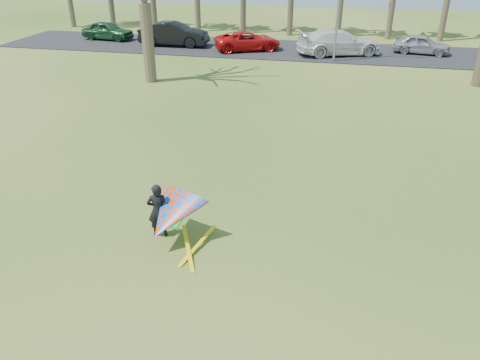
% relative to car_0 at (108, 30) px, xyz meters
% --- Properties ---
extents(ground, '(100.00, 100.00, 0.00)m').
position_rel_car_0_xyz_m(ground, '(15.89, -25.69, -0.76)').
color(ground, '#1E5111').
rests_on(ground, ground).
extents(parking_strip, '(46.00, 7.00, 0.06)m').
position_rel_car_0_xyz_m(parking_strip, '(15.89, -0.69, -0.73)').
color(parking_strip, black).
rests_on(parking_strip, ground).
extents(car_0, '(4.27, 2.09, 1.40)m').
position_rel_car_0_xyz_m(car_0, '(0.00, 0.00, 0.00)').
color(car_0, '#1C4626').
rests_on(car_0, parking_strip).
extents(car_1, '(5.19, 1.92, 1.70)m').
position_rel_car_0_xyz_m(car_1, '(5.96, -1.16, 0.15)').
color(car_1, black).
rests_on(car_1, parking_strip).
extents(car_2, '(5.21, 3.94, 1.32)m').
position_rel_car_0_xyz_m(car_2, '(11.68, -1.58, -0.04)').
color(car_2, red).
rests_on(car_2, parking_strip).
extents(car_3, '(6.25, 4.32, 1.68)m').
position_rel_car_0_xyz_m(car_3, '(18.11, -1.64, 0.14)').
color(car_3, silver).
rests_on(car_3, parking_strip).
extents(car_4, '(4.00, 2.13, 1.30)m').
position_rel_car_0_xyz_m(car_4, '(23.76, -0.14, -0.05)').
color(car_4, gray).
rests_on(car_4, parking_strip).
extents(kite_flyer, '(2.13, 2.39, 2.02)m').
position_rel_car_0_xyz_m(kite_flyer, '(14.40, -25.52, 0.08)').
color(kite_flyer, black).
rests_on(kite_flyer, ground).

